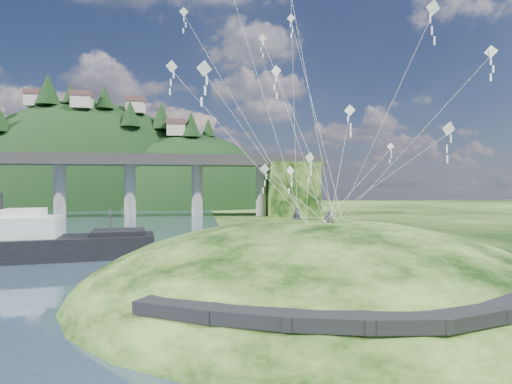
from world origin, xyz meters
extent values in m
plane|color=black|center=(0.00, 0.00, 0.00)|extent=(320.00, 320.00, 0.00)
ellipsoid|color=black|center=(8.00, 2.00, -1.50)|extent=(36.00, 32.00, 13.00)
cube|color=black|center=(-1.50, -8.00, 2.03)|extent=(4.32, 3.62, 0.71)
cube|color=black|center=(1.50, -9.65, 2.09)|extent=(4.10, 2.97, 0.61)
cube|color=black|center=(4.50, -10.65, 2.08)|extent=(3.85, 2.37, 0.62)
cube|color=black|center=(7.50, -11.10, 2.04)|extent=(3.62, 1.83, 0.66)
cube|color=black|center=(10.50, -10.90, 2.05)|extent=(3.82, 2.27, 0.68)
cube|color=black|center=(13.50, -9.95, 2.14)|extent=(4.11, 2.97, 0.71)
cylinder|color=gray|center=(-32.00, 70.00, 6.50)|extent=(2.60, 2.60, 13.00)
cylinder|color=gray|center=(-16.50, 70.00, 6.50)|extent=(2.60, 2.60, 13.00)
cylinder|color=gray|center=(-1.00, 70.00, 6.50)|extent=(2.60, 2.60, 13.00)
cylinder|color=gray|center=(14.50, 70.00, 6.50)|extent=(2.60, 2.60, 13.00)
cube|color=black|center=(22.00, 70.00, 6.50)|extent=(12.00, 11.00, 13.00)
ellipsoid|color=black|center=(-40.00, 126.00, -6.00)|extent=(96.00, 68.00, 88.00)
ellipsoid|color=black|center=(-5.00, 118.00, -10.00)|extent=(76.00, 56.00, 72.00)
cone|color=black|center=(-60.58, 106.17, 27.34)|extent=(5.29, 5.29, 6.96)
cone|color=black|center=(-49.87, 114.63, 39.23)|extent=(8.01, 8.01, 10.54)
cone|color=black|center=(-42.87, 114.06, 37.88)|extent=(4.97, 4.97, 6.54)
cone|color=black|center=(-31.40, 112.04, 36.68)|extent=(5.83, 5.83, 7.67)
cone|color=black|center=(-22.45, 107.08, 30.58)|extent=(6.47, 6.47, 8.51)
cone|color=black|center=(-13.22, 113.99, 31.23)|extent=(7.13, 7.13, 9.38)
cone|color=black|center=(-3.12, 109.03, 27.87)|extent=(6.56, 6.56, 8.63)
cone|color=black|center=(2.77, 114.63, 27.68)|extent=(4.88, 4.88, 6.42)
cube|color=beige|center=(-55.00, 118.00, 35.99)|extent=(6.00, 5.00, 4.00)
cube|color=brown|center=(-55.00, 118.00, 38.69)|extent=(6.40, 5.40, 1.60)
cube|color=beige|center=(-38.00, 110.00, 34.28)|extent=(6.00, 5.00, 4.00)
cube|color=brown|center=(-38.00, 110.00, 36.98)|extent=(6.40, 5.40, 1.60)
cube|color=beige|center=(-22.00, 116.00, 34.18)|extent=(6.00, 5.00, 4.00)
cube|color=brown|center=(-22.00, 116.00, 36.88)|extent=(6.40, 5.40, 1.60)
cube|color=beige|center=(-8.00, 110.00, 25.88)|extent=(6.00, 5.00, 4.00)
cube|color=brown|center=(-8.00, 110.00, 28.58)|extent=(6.40, 5.40, 1.60)
cube|color=black|center=(-15.15, 16.67, 1.15)|extent=(20.07, 7.98, 2.31)
cube|color=silver|center=(-17.78, 16.30, 3.19)|extent=(6.69, 4.73, 2.48)
cube|color=silver|center=(-17.78, 16.30, 4.70)|extent=(3.88, 3.13, 1.06)
cube|color=black|center=(-9.00, 17.53, 2.57)|extent=(5.89, 5.13, 0.53)
cylinder|color=#2D2B2B|center=(-9.87, 17.40, 3.73)|extent=(0.21, 0.21, 2.66)
cube|color=#3C2718|center=(-2.38, 4.80, 0.44)|extent=(13.35, 7.55, 0.34)
cylinder|color=#3C2718|center=(-7.73, 7.19, 0.20)|extent=(0.29, 0.29, 0.98)
cylinder|color=#3C2718|center=(-5.06, 6.00, 0.20)|extent=(0.29, 0.29, 0.98)
cylinder|color=#3C2718|center=(-2.38, 4.80, 0.20)|extent=(0.29, 0.29, 0.98)
cylinder|color=#3C2718|center=(0.29, 3.60, 0.20)|extent=(0.29, 0.29, 0.98)
cylinder|color=#3C2718|center=(2.96, 2.40, 0.20)|extent=(0.29, 0.29, 0.98)
imported|color=#292A37|center=(8.37, 0.58, 5.82)|extent=(0.73, 0.65, 1.69)
imported|color=#292A37|center=(7.02, 4.50, 5.79)|extent=(1.08, 1.06, 1.75)
cube|color=silver|center=(4.73, 6.10, 8.90)|extent=(0.84, 0.30, 0.81)
cube|color=silver|center=(4.73, 6.10, 8.31)|extent=(0.11, 0.05, 0.48)
cube|color=silver|center=(4.73, 6.10, 7.72)|extent=(0.11, 0.05, 0.48)
cube|color=silver|center=(4.73, 6.10, 7.13)|extent=(0.11, 0.05, 0.48)
cube|color=silver|center=(-2.62, 4.50, 16.49)|extent=(0.89, 0.23, 0.88)
cube|color=silver|center=(-2.62, 4.50, 15.86)|extent=(0.12, 0.06, 0.52)
cube|color=silver|center=(-2.62, 4.50, 15.23)|extent=(0.12, 0.06, 0.52)
cube|color=silver|center=(-2.62, 4.50, 14.60)|extent=(0.12, 0.06, 0.52)
cube|color=silver|center=(6.83, 0.07, 9.42)|extent=(0.70, 0.28, 0.72)
cube|color=silver|center=(6.83, 0.07, 8.91)|extent=(0.09, 0.07, 0.42)
cube|color=silver|center=(6.83, 0.07, 8.39)|extent=(0.09, 0.07, 0.42)
cube|color=silver|center=(6.83, 0.07, 7.88)|extent=(0.09, 0.07, 0.42)
cube|color=silver|center=(-1.83, 7.90, 22.07)|extent=(0.76, 0.23, 0.75)
cube|color=silver|center=(-1.83, 7.90, 21.53)|extent=(0.10, 0.04, 0.44)
cube|color=silver|center=(-1.83, 7.90, 20.99)|extent=(0.10, 0.04, 0.44)
cube|color=silver|center=(-1.83, 7.90, 20.45)|extent=(0.10, 0.04, 0.44)
cube|color=silver|center=(11.19, 3.96, 13.47)|extent=(0.72, 0.58, 0.87)
cube|color=silver|center=(11.19, 3.96, 12.84)|extent=(0.11, 0.07, 0.51)
cube|color=silver|center=(11.19, 3.96, 12.22)|extent=(0.11, 0.07, 0.51)
cube|color=silver|center=(11.19, 3.96, 11.59)|extent=(0.11, 0.07, 0.51)
cube|color=silver|center=(5.06, 2.92, 16.01)|extent=(0.70, 0.55, 0.84)
cube|color=silver|center=(5.06, 2.92, 15.41)|extent=(0.11, 0.07, 0.49)
cube|color=silver|center=(5.06, 2.92, 14.81)|extent=(0.11, 0.07, 0.49)
cube|color=silver|center=(5.06, 2.92, 14.22)|extent=(0.11, 0.07, 0.49)
cube|color=silver|center=(-0.32, -4.46, 13.84)|extent=(0.85, 0.29, 0.83)
cube|color=silver|center=(-0.32, -4.46, 13.24)|extent=(0.11, 0.07, 0.50)
cube|color=silver|center=(-0.32, -4.46, 12.63)|extent=(0.11, 0.07, 0.50)
cube|color=silver|center=(-0.32, -4.46, 12.03)|extent=(0.11, 0.07, 0.50)
cube|color=silver|center=(8.09, 11.03, 23.40)|extent=(0.72, 0.41, 0.78)
cube|color=silver|center=(8.09, 11.03, 22.84)|extent=(0.10, 0.04, 0.46)
cube|color=silver|center=(8.09, 11.03, 22.28)|extent=(0.10, 0.04, 0.46)
cube|color=silver|center=(8.09, 11.03, 21.72)|extent=(0.10, 0.04, 0.46)
cube|color=silver|center=(6.04, 2.46, 8.63)|extent=(0.46, 0.58, 0.69)
cube|color=silver|center=(6.04, 2.46, 8.13)|extent=(0.08, 0.07, 0.41)
cube|color=silver|center=(6.04, 2.46, 7.63)|extent=(0.08, 0.07, 0.41)
cube|color=silver|center=(6.04, 2.46, 7.14)|extent=(0.08, 0.07, 0.41)
cube|color=silver|center=(16.43, -4.82, 15.42)|extent=(0.50, 0.58, 0.72)
cube|color=silver|center=(16.43, -4.82, 14.91)|extent=(0.09, 0.07, 0.42)
cube|color=silver|center=(16.43, -4.82, 14.39)|extent=(0.09, 0.07, 0.42)
cube|color=silver|center=(16.43, -4.82, 13.87)|extent=(0.09, 0.07, 0.42)
cube|color=silver|center=(12.16, -5.71, 17.32)|extent=(0.83, 0.26, 0.81)
cube|color=silver|center=(12.16, -5.71, 16.73)|extent=(0.11, 0.05, 0.48)
cube|color=silver|center=(12.16, -5.71, 16.15)|extent=(0.11, 0.05, 0.48)
cube|color=silver|center=(12.16, -5.71, 15.56)|extent=(0.11, 0.05, 0.48)
cube|color=silver|center=(13.45, -5.28, 10.76)|extent=(0.80, 0.28, 0.78)
cube|color=silver|center=(13.45, -5.28, 10.19)|extent=(0.10, 0.06, 0.46)
cube|color=silver|center=(13.45, -5.28, 9.62)|extent=(0.10, 0.06, 0.46)
cube|color=silver|center=(13.45, -5.28, 9.06)|extent=(0.10, 0.06, 0.46)
cube|color=silver|center=(17.61, 9.90, 11.28)|extent=(0.58, 0.42, 0.68)
cube|color=silver|center=(17.61, 9.90, 10.80)|extent=(0.09, 0.05, 0.40)
cube|color=silver|center=(17.61, 9.90, 10.31)|extent=(0.09, 0.05, 0.40)
cube|color=silver|center=(17.61, 9.90, 9.83)|extent=(0.09, 0.05, 0.40)
cube|color=silver|center=(4.93, 8.43, 20.42)|extent=(0.70, 0.20, 0.69)
cube|color=silver|center=(4.93, 8.43, 19.92)|extent=(0.09, 0.02, 0.41)
cube|color=silver|center=(4.93, 8.43, 19.43)|extent=(0.09, 0.02, 0.41)
cube|color=silver|center=(4.93, 8.43, 18.93)|extent=(0.09, 0.02, 0.41)
camera|label=1|loc=(-0.63, -26.19, 7.57)|focal=28.00mm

